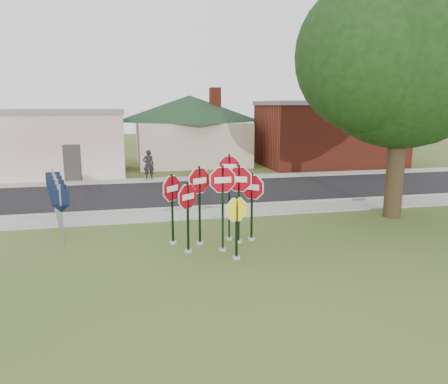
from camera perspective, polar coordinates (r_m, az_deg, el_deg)
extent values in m
plane|color=#3A531F|center=(12.88, 1.21, -8.82)|extent=(120.00, 120.00, 0.00)
cube|color=gray|center=(18.03, -3.01, -2.88)|extent=(60.00, 1.60, 0.06)
cube|color=black|center=(22.37, -4.97, -0.16)|extent=(60.00, 7.00, 0.04)
cube|color=gray|center=(26.57, -6.25, 1.64)|extent=(60.00, 1.60, 0.06)
cube|color=gray|center=(18.98, -3.53, -2.04)|extent=(60.00, 0.20, 0.14)
cylinder|color=#9F9C94|center=(13.63, -0.17, -7.49)|extent=(0.24, 0.24, 0.08)
cube|color=black|center=(13.27, -0.18, -2.19)|extent=(0.06, 0.05, 2.67)
cylinder|color=white|center=(13.10, -0.18, 1.59)|extent=(1.12, 0.03, 1.12)
cylinder|color=maroon|center=(13.10, -0.18, 1.59)|extent=(1.04, 0.03, 1.04)
cube|color=white|center=(13.10, -0.18, 1.59)|extent=(0.52, 0.02, 0.18)
cylinder|color=#9F9C94|center=(12.94, 1.63, -8.54)|extent=(0.24, 0.24, 0.08)
cube|color=black|center=(12.66, 1.65, -4.70)|extent=(0.07, 0.07, 1.88)
cylinder|color=white|center=(12.53, 1.66, -2.34)|extent=(0.95, 0.32, 1.00)
cylinder|color=#FFF217|center=(12.53, 1.66, -2.34)|extent=(0.89, 0.31, 0.93)
cylinder|color=#9F9C94|center=(13.54, -4.67, -7.66)|extent=(0.24, 0.24, 0.08)
cube|color=black|center=(13.24, -4.74, -3.37)|extent=(0.08, 0.08, 2.17)
cylinder|color=white|center=(13.09, -4.79, -0.60)|extent=(0.84, 0.70, 1.08)
cylinder|color=maroon|center=(13.09, -4.79, -0.60)|extent=(0.78, 0.65, 1.00)
cube|color=white|center=(13.09, -4.79, -0.60)|extent=(0.39, 0.33, 0.17)
cylinder|color=#9F9C94|center=(14.41, 1.92, -6.45)|extent=(0.24, 0.24, 0.08)
cube|color=black|center=(14.09, 1.95, -1.63)|extent=(0.08, 0.07, 2.56)
cylinder|color=white|center=(13.93, 1.98, 1.68)|extent=(1.05, 0.49, 1.15)
cylinder|color=maroon|center=(13.93, 1.98, 1.68)|extent=(0.98, 0.46, 1.06)
cube|color=white|center=(13.93, 1.98, 1.68)|extent=(0.49, 0.23, 0.18)
cylinder|color=#9F9C94|center=(14.71, 0.68, -6.08)|extent=(0.24, 0.24, 0.08)
cube|color=black|center=(14.35, 0.69, -0.75)|extent=(0.07, 0.07, 2.87)
cylinder|color=white|center=(14.17, 0.70, 3.37)|extent=(0.93, 0.33, 0.98)
cylinder|color=maroon|center=(14.17, 0.70, 3.37)|extent=(0.86, 0.31, 0.91)
cube|color=white|center=(14.17, 0.70, 3.37)|extent=(0.43, 0.16, 0.16)
cylinder|color=#9F9C94|center=(14.26, -3.15, -6.65)|extent=(0.24, 0.24, 0.08)
cube|color=black|center=(13.94, -3.21, -1.81)|extent=(0.08, 0.07, 2.55)
cylinder|color=white|center=(13.78, -3.25, 1.48)|extent=(1.02, 0.59, 1.17)
cylinder|color=maroon|center=(13.78, -3.25, 1.48)|extent=(0.95, 0.55, 1.08)
cube|color=white|center=(13.78, -3.25, 1.48)|extent=(0.47, 0.28, 0.19)
cylinder|color=#9F9C94|center=(14.70, 3.59, -6.11)|extent=(0.24, 0.24, 0.08)
cube|color=black|center=(14.41, 3.65, -1.95)|extent=(0.08, 0.08, 2.27)
cylinder|color=white|center=(14.27, 3.68, 0.67)|extent=(0.84, 0.84, 1.17)
cylinder|color=maroon|center=(14.27, 3.68, 0.67)|extent=(0.78, 0.78, 1.09)
cube|color=white|center=(14.27, 3.68, 0.67)|extent=(0.39, 0.39, 0.19)
cylinder|color=#9F9C94|center=(14.41, -6.66, -6.53)|extent=(0.24, 0.24, 0.08)
cube|color=black|center=(14.11, -6.76, -2.25)|extent=(0.08, 0.08, 2.29)
cylinder|color=white|center=(13.97, -6.83, 0.47)|extent=(0.84, 0.84, 1.17)
cylinder|color=maroon|center=(13.97, -6.83, 0.47)|extent=(0.78, 0.78, 1.08)
cube|color=white|center=(13.97, -6.83, 0.47)|extent=(0.39, 0.39, 0.19)
cube|color=#59595E|center=(14.79, -20.45, -2.85)|extent=(0.05, 0.05, 2.00)
cube|color=black|center=(14.67, -20.60, -0.76)|extent=(0.55, 0.13, 0.55)
cone|color=black|center=(14.74, -20.50, -2.09)|extent=(0.65, 0.65, 0.25)
cube|color=#59595E|center=(15.78, -20.71, -2.01)|extent=(0.05, 0.05, 2.00)
cube|color=black|center=(15.67, -20.84, -0.05)|extent=(0.55, 0.09, 0.55)
cone|color=black|center=(15.74, -20.76, -1.30)|extent=(0.62, 0.62, 0.25)
cube|color=#59595E|center=(16.78, -20.93, -1.28)|extent=(0.05, 0.05, 2.00)
cube|color=black|center=(16.67, -21.06, 0.57)|extent=(0.55, 0.05, 0.55)
cone|color=black|center=(16.74, -20.98, -0.61)|extent=(0.58, 0.58, 0.25)
cube|color=#59595E|center=(17.77, -21.13, -0.62)|extent=(0.05, 0.05, 2.00)
cube|color=black|center=(17.68, -21.26, 1.12)|extent=(0.55, 0.05, 0.55)
cone|color=black|center=(17.74, -21.18, 0.01)|extent=(0.58, 0.58, 0.25)
cube|color=#59595E|center=(18.78, -21.31, -0.04)|extent=(0.05, 0.05, 2.00)
cube|color=black|center=(18.68, -21.43, 1.62)|extent=(0.55, 0.09, 0.55)
cone|color=black|center=(18.74, -21.35, 0.56)|extent=(0.62, 0.62, 0.25)
cube|color=silver|center=(30.45, -24.33, 5.67)|extent=(12.00, 6.00, 4.00)
cube|color=slate|center=(30.35, -24.65, 9.52)|extent=(12.20, 6.20, 0.30)
cube|color=#332D28|center=(27.14, -19.19, 3.57)|extent=(1.00, 0.10, 2.20)
cube|color=#C1B499|center=(34.21, -4.45, 6.45)|extent=(8.00, 8.00, 3.20)
pyramid|color=#16321A|center=(34.11, -4.55, 12.49)|extent=(11.60, 11.60, 2.00)
cube|color=maroon|center=(34.45, -1.17, 12.18)|extent=(0.80, 0.80, 1.60)
cube|color=maroon|center=(33.80, 13.60, 7.22)|extent=(10.00, 6.00, 4.50)
cube|color=slate|center=(33.73, 13.79, 11.20)|extent=(10.20, 6.20, 0.30)
cube|color=white|center=(30.25, 12.69, 7.50)|extent=(2.00, 0.08, 0.90)
cylinder|color=black|center=(18.57, 21.59, 4.56)|extent=(0.70, 0.70, 5.03)
sphere|color=black|center=(18.58, 22.50, 16.75)|extent=(7.41, 7.41, 7.41)
cylinder|color=black|center=(45.30, 20.84, 7.42)|extent=(0.50, 0.50, 4.00)
sphere|color=black|center=(45.25, 21.17, 11.97)|extent=(5.60, 5.60, 5.60)
imported|color=black|center=(26.54, -9.83, 3.55)|extent=(0.65, 0.43, 1.78)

